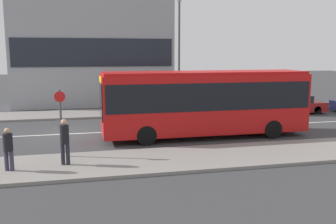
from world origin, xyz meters
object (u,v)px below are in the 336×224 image
at_px(parked_car_0, 294,105).
at_px(pedestrian_near_stop, 8,147).
at_px(bus_stop_sign, 61,118).
at_px(city_bus, 205,100).
at_px(pedestrian_down_pavement, 65,139).
at_px(street_lamp, 179,44).

relative_size(parked_car_0, pedestrian_near_stop, 2.79).
xyz_separation_m(parked_car_0, bus_stop_sign, (-15.86, -8.49, 1.11)).
bearing_deg(parked_car_0, city_bus, -146.47).
height_order(city_bus, parked_car_0, city_bus).
bearing_deg(pedestrian_down_pavement, bus_stop_sign, 114.24).
height_order(pedestrian_near_stop, street_lamp, street_lamp).
relative_size(city_bus, pedestrian_down_pavement, 6.01).
bearing_deg(parked_car_0, pedestrian_near_stop, -150.38).
distance_m(parked_car_0, street_lamp, 9.43).
bearing_deg(city_bus, bus_stop_sign, -160.52).
height_order(city_bus, bus_stop_sign, city_bus).
bearing_deg(city_bus, parked_car_0, 32.24).
xyz_separation_m(pedestrian_near_stop, bus_stop_sign, (1.80, 1.54, 0.72)).
distance_m(city_bus, pedestrian_near_stop, 9.91).
distance_m(parked_car_0, bus_stop_sign, 18.02).
distance_m(pedestrian_down_pavement, bus_stop_sign, 1.39).
bearing_deg(city_bus, pedestrian_near_stop, -155.83).
bearing_deg(city_bus, street_lamp, 84.49).
distance_m(pedestrian_near_stop, bus_stop_sign, 2.48).
relative_size(parked_car_0, street_lamp, 0.55).
height_order(city_bus, pedestrian_down_pavement, city_bus).
distance_m(bus_stop_sign, street_lamp, 13.19).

